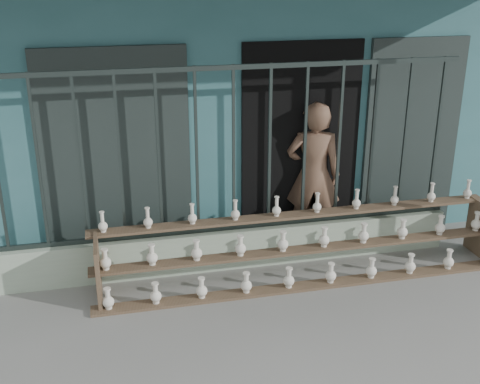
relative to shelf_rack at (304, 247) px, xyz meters
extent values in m
plane|color=slate|center=(-0.67, -0.89, -0.36)|extent=(60.00, 60.00, 0.00)
cube|color=#32656A|center=(-0.67, 3.41, 1.24)|extent=(7.00, 5.00, 3.20)
cube|color=black|center=(0.23, 0.93, 0.84)|extent=(1.40, 0.12, 2.40)
cube|color=black|center=(-1.87, 0.89, 0.84)|extent=(1.60, 0.08, 2.40)
cube|color=black|center=(1.63, 0.89, 0.84)|extent=(1.20, 0.08, 2.40)
cube|color=#A5B89E|center=(-0.67, 0.41, -0.13)|extent=(5.00, 0.20, 0.45)
cube|color=#283330|center=(-2.63, 0.41, 0.99)|extent=(0.03, 0.03, 1.80)
cube|color=#283330|center=(-2.24, 0.41, 0.99)|extent=(0.03, 0.03, 1.80)
cube|color=#283330|center=(-1.85, 0.41, 0.99)|extent=(0.03, 0.03, 1.80)
cube|color=#283330|center=(-1.46, 0.41, 0.99)|extent=(0.03, 0.03, 1.80)
cube|color=#283330|center=(-1.06, 0.41, 0.99)|extent=(0.03, 0.03, 1.80)
cube|color=#283330|center=(-0.67, 0.41, 0.99)|extent=(0.03, 0.03, 1.80)
cube|color=#283330|center=(-0.28, 0.41, 0.99)|extent=(0.03, 0.03, 1.80)
cube|color=#283330|center=(0.11, 0.41, 0.99)|extent=(0.03, 0.03, 1.80)
cube|color=#283330|center=(0.50, 0.41, 0.99)|extent=(0.03, 0.03, 1.80)
cube|color=#283330|center=(0.89, 0.41, 0.99)|extent=(0.03, 0.03, 1.80)
cube|color=#283330|center=(1.29, 0.41, 0.99)|extent=(0.03, 0.03, 1.80)
cube|color=#283330|center=(1.68, 0.41, 0.99)|extent=(0.03, 0.03, 1.80)
cube|color=#283330|center=(-0.67, 0.41, 1.86)|extent=(5.00, 0.04, 0.05)
cube|color=#283330|center=(-0.67, 0.41, 0.12)|extent=(5.00, 0.04, 0.05)
cube|color=brown|center=(0.00, -0.24, -0.34)|extent=(4.50, 0.18, 0.03)
cube|color=brown|center=(0.00, 0.01, -0.04)|extent=(4.50, 0.18, 0.03)
cube|color=brown|center=(0.00, 0.26, 0.26)|extent=(4.50, 0.18, 0.03)
cube|color=brown|center=(-2.15, 0.01, -0.04)|extent=(0.04, 0.55, 0.64)
imported|color=brown|center=(0.36, 0.77, 0.52)|extent=(0.73, 0.59, 1.74)
camera|label=1|loc=(-1.96, -5.47, 2.87)|focal=45.00mm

